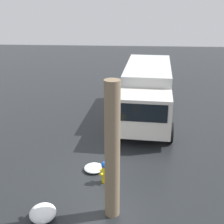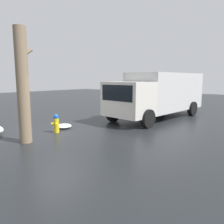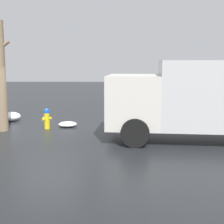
# 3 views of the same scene
# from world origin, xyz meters

# --- Properties ---
(ground_plane) EXTENTS (60.00, 60.00, 0.00)m
(ground_plane) POSITION_xyz_m (0.00, 0.00, 0.00)
(ground_plane) COLOR black
(fire_hydrant) EXTENTS (0.37, 0.39, 0.82)m
(fire_hydrant) POSITION_xyz_m (-0.00, 0.00, 0.42)
(fire_hydrant) COLOR yellow
(fire_hydrant) RESTS_ON ground_plane
(tree_trunk) EXTENTS (0.66, 0.44, 4.14)m
(tree_trunk) POSITION_xyz_m (-1.63, -0.37, 2.08)
(tree_trunk) COLOR #7F6B51
(tree_trunk) RESTS_ON ground_plane
(delivery_truck) EXTENTS (7.41, 3.02, 2.68)m
(delivery_truck) POSITION_xyz_m (6.25, -1.66, 1.49)
(delivery_truck) COLOR beige
(delivery_truck) RESTS_ON ground_plane
(pedestrian) EXTENTS (0.37, 0.37, 1.71)m
(pedestrian) POSITION_xyz_m (3.61, -0.17, 0.93)
(pedestrian) COLOR #23232D
(pedestrian) RESTS_ON ground_plane
(snow_pile_by_hydrant) EXTENTS (0.74, 0.74, 0.20)m
(snow_pile_by_hydrant) POSITION_xyz_m (0.75, 0.47, 0.10)
(snow_pile_by_hydrant) COLOR white
(snow_pile_by_hydrant) RESTS_ON ground_plane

